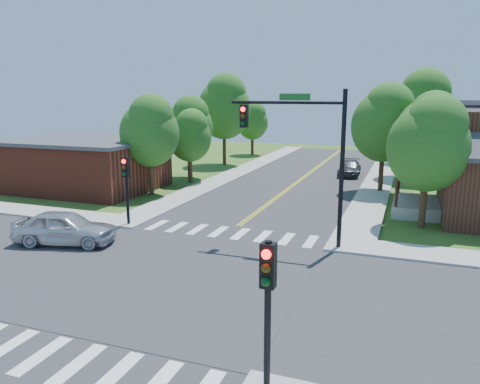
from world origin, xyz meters
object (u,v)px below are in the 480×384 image
at_px(signal_pole_se, 268,289).
at_px(signal_pole_nw, 126,178).
at_px(signal_mast_ne, 305,142).
at_px(car_silver, 65,228).
at_px(car_dgrey, 349,169).

xyz_separation_m(signal_pole_se, signal_pole_nw, (-11.20, 11.20, 0.00)).
height_order(signal_mast_ne, signal_pole_nw, signal_mast_ne).
height_order(signal_pole_se, car_silver, signal_pole_se).
bearing_deg(signal_pole_se, signal_mast_ne, 98.56).
bearing_deg(signal_pole_nw, car_silver, -105.21).
distance_m(signal_pole_se, car_dgrey, 31.46).
xyz_separation_m(signal_mast_ne, car_silver, (-10.52, -3.73, -4.05)).
xyz_separation_m(signal_pole_se, car_dgrey, (-2.10, 31.33, -2.02)).
bearing_deg(signal_mast_ne, car_dgrey, 91.18).
xyz_separation_m(signal_mast_ne, signal_pole_nw, (-9.51, -0.01, -2.19)).
bearing_deg(car_dgrey, signal_pole_se, -89.06).
xyz_separation_m(signal_pole_nw, car_dgrey, (9.10, 20.13, -2.02)).
relative_size(signal_pole_nw, car_silver, 0.76).
bearing_deg(signal_pole_nw, signal_pole_se, -45.00).
relative_size(signal_pole_se, car_silver, 0.76).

